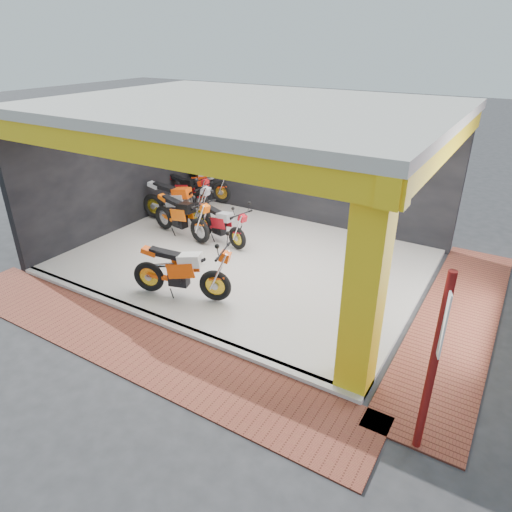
% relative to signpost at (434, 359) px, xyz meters
% --- Properties ---
extents(ground, '(80.00, 80.00, 0.00)m').
position_rel_signpost_xyz_m(ground, '(-4.87, 1.42, -1.45)').
color(ground, '#2D2D30').
rests_on(ground, ground).
extents(showroom_floor, '(8.00, 6.00, 0.10)m').
position_rel_signpost_xyz_m(showroom_floor, '(-4.87, 3.42, -1.40)').
color(showroom_floor, white).
rests_on(showroom_floor, ground).
extents(showroom_ceiling, '(8.40, 6.40, 0.20)m').
position_rel_signpost_xyz_m(showroom_ceiling, '(-4.87, 3.42, 2.15)').
color(showroom_ceiling, beige).
rests_on(showroom_ceiling, corner_column).
extents(back_wall, '(8.20, 0.20, 3.50)m').
position_rel_signpost_xyz_m(back_wall, '(-4.87, 6.52, 0.30)').
color(back_wall, black).
rests_on(back_wall, ground).
extents(left_wall, '(0.20, 6.20, 3.50)m').
position_rel_signpost_xyz_m(left_wall, '(-8.97, 3.42, 0.30)').
color(left_wall, black).
rests_on(left_wall, ground).
extents(corner_column, '(0.50, 0.50, 3.50)m').
position_rel_signpost_xyz_m(corner_column, '(-1.12, 0.67, 0.30)').
color(corner_column, yellow).
rests_on(corner_column, ground).
extents(header_beam_front, '(8.40, 0.30, 0.40)m').
position_rel_signpost_xyz_m(header_beam_front, '(-4.87, 0.42, 1.85)').
color(header_beam_front, yellow).
rests_on(header_beam_front, corner_column).
extents(header_beam_right, '(0.30, 6.40, 0.40)m').
position_rel_signpost_xyz_m(header_beam_right, '(-0.87, 3.42, 1.85)').
color(header_beam_right, yellow).
rests_on(header_beam_right, corner_column).
extents(floor_kerb, '(8.00, 0.20, 0.10)m').
position_rel_signpost_xyz_m(floor_kerb, '(-4.87, 0.40, -1.40)').
color(floor_kerb, white).
rests_on(floor_kerb, ground).
extents(paver_front, '(9.00, 1.40, 0.03)m').
position_rel_signpost_xyz_m(paver_front, '(-4.87, -0.38, -1.43)').
color(paver_front, brown).
rests_on(paver_front, ground).
extents(paver_right, '(1.40, 7.00, 0.03)m').
position_rel_signpost_xyz_m(paver_right, '(-0.07, 3.42, -1.43)').
color(paver_right, brown).
rests_on(paver_right, ground).
extents(signpost, '(0.14, 0.36, 2.64)m').
position_rel_signpost_xyz_m(signpost, '(0.00, 0.00, 0.00)').
color(signpost, maroon).
rests_on(signpost, ground).
extents(moto_hero, '(2.37, 1.42, 1.36)m').
position_rel_signpost_xyz_m(moto_hero, '(-4.35, 1.47, -0.67)').
color(moto_hero, '#F64D0A').
rests_on(moto_hero, showroom_floor).
extents(moto_row_a, '(2.05, 1.14, 1.19)m').
position_rel_signpost_xyz_m(moto_row_a, '(-5.33, 3.75, -0.75)').
color(moto_row_a, '#AC121C').
rests_on(moto_row_a, showroom_floor).
extents(moto_row_b, '(2.30, 1.15, 1.35)m').
position_rel_signpost_xyz_m(moto_row_b, '(-6.35, 3.57, -0.67)').
color(moto_row_b, '#FA5F0A').
rests_on(moto_row_b, showroom_floor).
extents(moto_row_c, '(2.47, 1.08, 1.47)m').
position_rel_signpost_xyz_m(moto_row_c, '(-7.01, 4.39, -0.61)').
color(moto_row_c, '#ABADB3').
rests_on(moto_row_c, showroom_floor).
extents(moto_row_d, '(2.26, 1.07, 1.33)m').
position_rel_signpost_xyz_m(moto_row_d, '(-7.67, 5.33, -0.68)').
color(moto_row_d, red).
rests_on(moto_row_d, showroom_floor).
extents(moto_row_e, '(2.35, 1.11, 1.38)m').
position_rel_signpost_xyz_m(moto_row_e, '(-7.67, 6.39, -0.65)').
color(moto_row_e, red).
rests_on(moto_row_e, showroom_floor).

